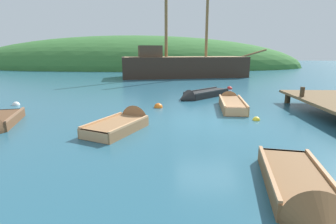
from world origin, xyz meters
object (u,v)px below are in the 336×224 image
at_px(rowboat_near_dock, 303,197).
at_px(buoy_red, 229,89).
at_px(buoy_yellow, 256,120).
at_px(sailing_ship, 183,69).
at_px(buoy_orange, 158,108).
at_px(rowboat_far, 125,125).
at_px(rowboat_outer_right, 201,96).
at_px(rowboat_portside, 231,104).
at_px(buoy_white, 16,105).

bearing_deg(rowboat_near_dock, buoy_red, -175.64).
bearing_deg(buoy_yellow, sailing_ship, 98.50).
height_order(buoy_orange, buoy_red, buoy_orange).
xyz_separation_m(rowboat_near_dock, rowboat_far, (-4.23, 4.72, -0.00)).
height_order(rowboat_near_dock, buoy_orange, rowboat_near_dock).
bearing_deg(rowboat_near_dock, sailing_ship, -165.67).
distance_m(rowboat_outer_right, buoy_yellow, 5.40).
height_order(sailing_ship, buoy_yellow, sailing_ship).
xyz_separation_m(rowboat_far, buoy_yellow, (5.09, 1.19, -0.11)).
bearing_deg(rowboat_portside, rowboat_near_dock, -177.65).
distance_m(sailing_ship, rowboat_near_dock, 23.21).
xyz_separation_m(rowboat_near_dock, buoy_yellow, (0.87, 5.91, -0.11)).
bearing_deg(rowboat_portside, sailing_ship, 12.83).
distance_m(rowboat_far, buoy_yellow, 5.23).
distance_m(sailing_ship, buoy_white, 17.12).
xyz_separation_m(rowboat_outer_right, buoy_orange, (-2.32, -2.83, -0.12)).
distance_m(rowboat_near_dock, buoy_white, 13.59).
distance_m(sailing_ship, buoy_red, 9.17).
distance_m(rowboat_near_dock, rowboat_far, 6.33).
height_order(sailing_ship, rowboat_outer_right, sailing_ship).
bearing_deg(buoy_white, buoy_yellow, -12.83).
bearing_deg(buoy_orange, sailing_ship, 84.13).
height_order(rowboat_far, buoy_orange, rowboat_far).
relative_size(rowboat_far, buoy_yellow, 10.79).
bearing_deg(buoy_orange, rowboat_near_dock, -68.34).
bearing_deg(rowboat_near_dock, buoy_yellow, -178.24).
xyz_separation_m(buoy_red, buoy_yellow, (-0.60, -8.67, 0.00)).
xyz_separation_m(rowboat_near_dock, buoy_red, (1.47, 14.58, -0.11)).
height_order(rowboat_portside, buoy_red, rowboat_portside).
bearing_deg(buoy_orange, buoy_red, 53.65).
relative_size(sailing_ship, rowboat_portside, 3.97).
height_order(buoy_orange, buoy_yellow, buoy_orange).
bearing_deg(buoy_white, rowboat_outer_right, 14.45).
distance_m(sailing_ship, buoy_orange, 15.07).
bearing_deg(rowboat_portside, rowboat_outer_right, 32.08).
relative_size(buoy_orange, buoy_white, 1.19).
bearing_deg(buoy_orange, rowboat_portside, 5.52).
distance_m(rowboat_portside, buoy_white, 10.94).
bearing_deg(rowboat_outer_right, sailing_ship, -131.65).
height_order(sailing_ship, rowboat_portside, sailing_ship).
xyz_separation_m(rowboat_outer_right, buoy_white, (-9.66, -2.49, -0.12)).
height_order(rowboat_far, buoy_white, rowboat_far).
height_order(buoy_red, buoy_white, buoy_red).
relative_size(rowboat_outer_right, rowboat_far, 1.08).
bearing_deg(rowboat_near_dock, rowboat_outer_right, -165.10).
bearing_deg(buoy_yellow, buoy_orange, 151.18).
height_order(sailing_ship, buoy_red, sailing_ship).
relative_size(buoy_yellow, buoy_white, 0.81).
xyz_separation_m(rowboat_outer_right, rowboat_portside, (1.28, -2.49, 0.02)).
xyz_separation_m(buoy_red, buoy_white, (-12.05, -6.06, 0.00)).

